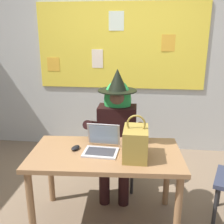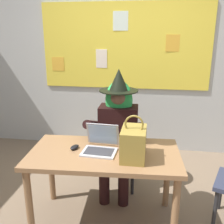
{
  "view_description": "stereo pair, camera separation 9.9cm",
  "coord_description": "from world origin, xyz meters",
  "px_view_note": "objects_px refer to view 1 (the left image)",
  "views": [
    {
      "loc": [
        0.33,
        -2.08,
        1.72
      ],
      "look_at": [
        0.05,
        0.3,
        1.0
      ],
      "focal_mm": 41.48,
      "sensor_mm": 36.0,
      "label": 1
    },
    {
      "loc": [
        0.43,
        -2.06,
        1.72
      ],
      "look_at": [
        0.05,
        0.3,
        1.0
      ],
      "focal_mm": 41.48,
      "sensor_mm": 36.0,
      "label": 2
    }
  ],
  "objects_px": {
    "handbag": "(136,143)",
    "laptop": "(102,145)",
    "chair_at_desk": "(117,143)",
    "person_costumed": "(117,124)",
    "computer_mouse": "(76,148)",
    "desk_main": "(106,162)"
  },
  "relations": [
    {
      "from": "computer_mouse",
      "to": "laptop",
      "type": "bearing_deg",
      "value": 18.74
    },
    {
      "from": "chair_at_desk",
      "to": "handbag",
      "type": "distance_m",
      "value": 0.89
    },
    {
      "from": "chair_at_desk",
      "to": "handbag",
      "type": "bearing_deg",
      "value": 11.71
    },
    {
      "from": "desk_main",
      "to": "handbag",
      "type": "height_order",
      "value": "handbag"
    },
    {
      "from": "person_costumed",
      "to": "handbag",
      "type": "relative_size",
      "value": 3.63
    },
    {
      "from": "laptop",
      "to": "handbag",
      "type": "bearing_deg",
      "value": -16.03
    },
    {
      "from": "person_costumed",
      "to": "computer_mouse",
      "type": "relative_size",
      "value": 13.2
    },
    {
      "from": "computer_mouse",
      "to": "handbag",
      "type": "height_order",
      "value": "handbag"
    },
    {
      "from": "laptop",
      "to": "computer_mouse",
      "type": "relative_size",
      "value": 2.99
    },
    {
      "from": "chair_at_desk",
      "to": "computer_mouse",
      "type": "xyz_separation_m",
      "value": [
        -0.31,
        -0.69,
        0.24
      ]
    },
    {
      "from": "desk_main",
      "to": "computer_mouse",
      "type": "height_order",
      "value": "computer_mouse"
    },
    {
      "from": "person_costumed",
      "to": "computer_mouse",
      "type": "distance_m",
      "value": 0.65
    },
    {
      "from": "desk_main",
      "to": "person_costumed",
      "type": "height_order",
      "value": "person_costumed"
    },
    {
      "from": "desk_main",
      "to": "computer_mouse",
      "type": "xyz_separation_m",
      "value": [
        -0.28,
        0.02,
        0.11
      ]
    },
    {
      "from": "chair_at_desk",
      "to": "person_costumed",
      "type": "xyz_separation_m",
      "value": [
        0.01,
        -0.12,
        0.28
      ]
    },
    {
      "from": "desk_main",
      "to": "person_costumed",
      "type": "distance_m",
      "value": 0.61
    },
    {
      "from": "laptop",
      "to": "handbag",
      "type": "height_order",
      "value": "handbag"
    },
    {
      "from": "computer_mouse",
      "to": "handbag",
      "type": "bearing_deg",
      "value": 6.87
    },
    {
      "from": "laptop",
      "to": "desk_main",
      "type": "bearing_deg",
      "value": -35.21
    },
    {
      "from": "chair_at_desk",
      "to": "laptop",
      "type": "xyz_separation_m",
      "value": [
        -0.07,
        -0.68,
        0.27
      ]
    },
    {
      "from": "chair_at_desk",
      "to": "handbag",
      "type": "xyz_separation_m",
      "value": [
        0.23,
        -0.78,
        0.36
      ]
    },
    {
      "from": "handbag",
      "to": "laptop",
      "type": "bearing_deg",
      "value": 161.15
    }
  ]
}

